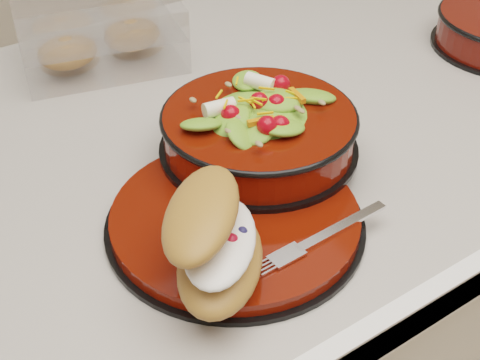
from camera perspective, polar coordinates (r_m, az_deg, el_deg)
island_counter at (r=1.18m, az=-0.43°, el=-13.31°), size 1.24×0.74×0.90m
dinner_plate at (r=0.70m, az=-0.33°, el=-3.33°), size 0.27×0.27×0.02m
salad_bowl at (r=0.76m, az=1.63°, el=4.80°), size 0.23×0.23×0.10m
croissant at (r=0.60m, az=-2.05°, el=-5.14°), size 0.15×0.17×0.08m
fork at (r=0.67m, az=7.33°, el=-4.65°), size 0.15×0.02×0.00m
pastry_box at (r=1.01m, az=-11.94°, el=12.16°), size 0.26×0.21×0.09m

